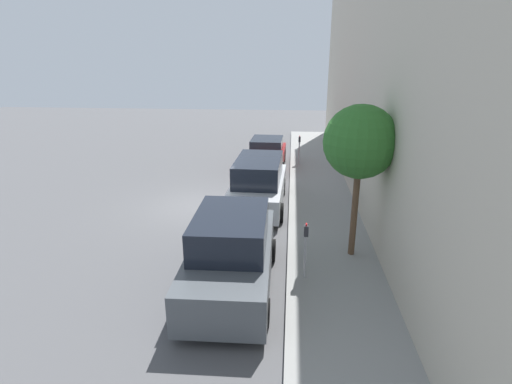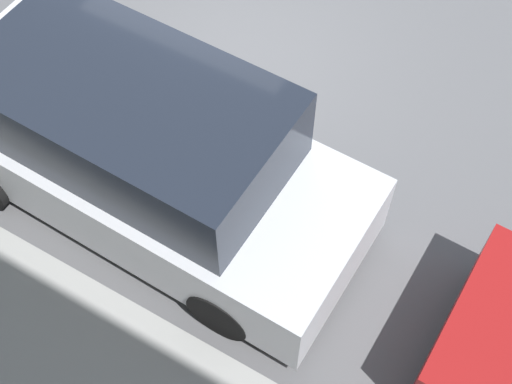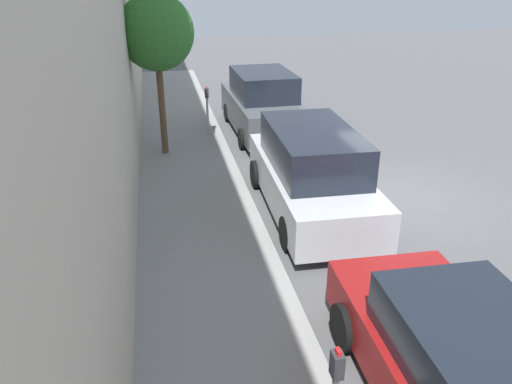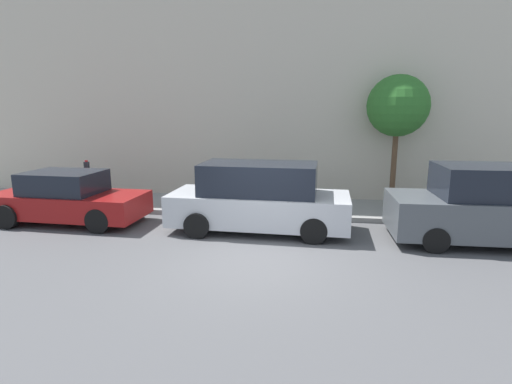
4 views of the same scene
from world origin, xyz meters
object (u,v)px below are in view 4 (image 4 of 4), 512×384
(parked_minivan_second, at_px, (259,198))
(parked_sedan_third, at_px, (68,199))
(street_tree, at_px, (398,106))
(parked_suv_nearest, at_px, (490,207))
(parking_meter_far, at_px, (88,177))
(parking_meter_near, at_px, (452,187))

(parked_minivan_second, distance_m, parked_sedan_third, 5.74)
(street_tree, bearing_deg, parked_suv_nearest, -151.06)
(parked_minivan_second, bearing_deg, parking_meter_far, 74.86)
(parked_suv_nearest, xyz_separation_m, parked_sedan_third, (0.15, 11.59, -0.21))
(parking_meter_far, bearing_deg, parked_minivan_second, -105.14)
(parked_sedan_third, bearing_deg, parked_minivan_second, -89.57)
(parked_minivan_second, distance_m, parking_meter_near, 5.75)
(parked_minivan_second, bearing_deg, parked_suv_nearest, -91.87)
(parked_sedan_third, relative_size, street_tree, 1.06)
(parked_suv_nearest, height_order, parked_sedan_third, parked_suv_nearest)
(parked_minivan_second, relative_size, parked_sedan_third, 1.09)
(parked_suv_nearest, xyz_separation_m, parking_meter_near, (1.84, 0.35, 0.14))
(parked_suv_nearest, bearing_deg, street_tree, 28.94)
(parked_sedan_third, bearing_deg, parking_meter_far, 11.75)
(parked_sedan_third, xyz_separation_m, parking_meter_near, (1.69, -11.24, 0.35))
(parking_meter_near, bearing_deg, parked_sedan_third, 98.55)
(parked_sedan_third, height_order, parking_meter_near, parking_meter_near)
(parked_minivan_second, xyz_separation_m, parked_sedan_third, (-0.04, 5.73, -0.20))
(parking_meter_far, bearing_deg, street_tree, -82.24)
(parked_sedan_third, bearing_deg, parking_meter_near, -81.45)
(parked_sedan_third, distance_m, parking_meter_near, 11.37)
(parking_meter_near, xyz_separation_m, street_tree, (1.38, 1.44, 2.34))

